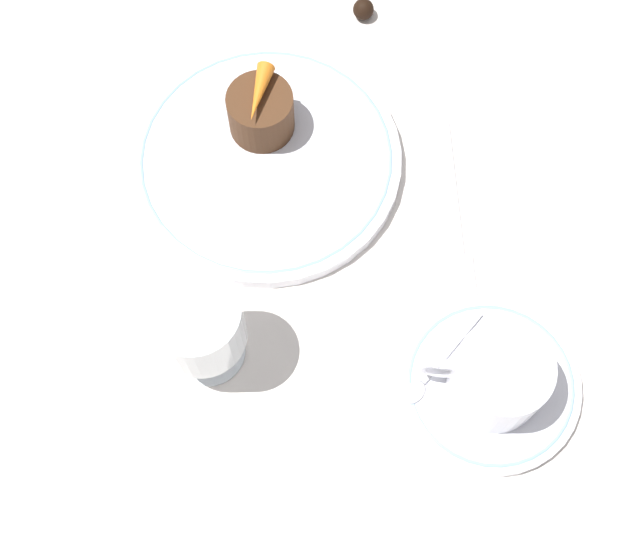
{
  "coord_description": "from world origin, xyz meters",
  "views": [
    {
      "loc": [
        -0.13,
        0.34,
        0.73
      ],
      "look_at": [
        -0.09,
        0.07,
        0.04
      ],
      "focal_mm": 50.0,
      "sensor_mm": 36.0,
      "label": 1
    }
  ],
  "objects_px": {
    "coffee_cup": "(499,377)",
    "wine_glass": "(201,326)",
    "dessert_cake": "(261,112)",
    "dinner_plate": "(267,160)",
    "fork": "(458,233)"
  },
  "relations": [
    {
      "from": "wine_glass",
      "to": "dessert_cake",
      "type": "bearing_deg",
      "value": -92.13
    },
    {
      "from": "dinner_plate",
      "to": "fork",
      "type": "height_order",
      "value": "dinner_plate"
    },
    {
      "from": "dinner_plate",
      "to": "wine_glass",
      "type": "height_order",
      "value": "wine_glass"
    },
    {
      "from": "fork",
      "to": "dinner_plate",
      "type": "bearing_deg",
      "value": -13.88
    },
    {
      "from": "wine_glass",
      "to": "dessert_cake",
      "type": "xyz_separation_m",
      "value": [
        -0.01,
        -0.22,
        -0.03
      ]
    },
    {
      "from": "dinner_plate",
      "to": "wine_glass",
      "type": "bearing_deg",
      "value": 84.65
    },
    {
      "from": "coffee_cup",
      "to": "wine_glass",
      "type": "relative_size",
      "value": 1.0
    },
    {
      "from": "coffee_cup",
      "to": "fork",
      "type": "height_order",
      "value": "coffee_cup"
    },
    {
      "from": "dinner_plate",
      "to": "coffee_cup",
      "type": "distance_m",
      "value": 0.29
    },
    {
      "from": "coffee_cup",
      "to": "dessert_cake",
      "type": "bearing_deg",
      "value": -43.32
    },
    {
      "from": "dessert_cake",
      "to": "coffee_cup",
      "type": "bearing_deg",
      "value": 136.68
    },
    {
      "from": "dinner_plate",
      "to": "wine_glass",
      "type": "relative_size",
      "value": 2.38
    },
    {
      "from": "dinner_plate",
      "to": "wine_glass",
      "type": "xyz_separation_m",
      "value": [
        0.02,
        0.19,
        0.06
      ]
    },
    {
      "from": "coffee_cup",
      "to": "dessert_cake",
      "type": "relative_size",
      "value": 1.73
    },
    {
      "from": "coffee_cup",
      "to": "wine_glass",
      "type": "bearing_deg",
      "value": 0.22
    }
  ]
}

